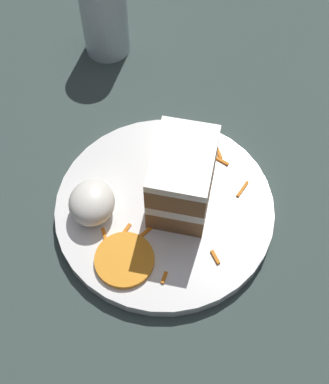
# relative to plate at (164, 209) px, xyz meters

# --- Properties ---
(ground_plane) EXTENTS (6.00, 6.00, 0.00)m
(ground_plane) POSITION_rel_plate_xyz_m (0.04, -0.04, -0.04)
(ground_plane) COLOR #38332D
(ground_plane) RESTS_ON ground
(dining_table) EXTENTS (1.25, 0.98, 0.03)m
(dining_table) POSITION_rel_plate_xyz_m (0.04, -0.04, -0.02)
(dining_table) COLOR #384742
(dining_table) RESTS_ON ground
(plate) EXTENTS (0.28, 0.28, 0.02)m
(plate) POSITION_rel_plate_xyz_m (0.00, 0.00, 0.00)
(plate) COLOR white
(plate) RESTS_ON dining_table
(cake_slice) EXTENTS (0.11, 0.08, 0.10)m
(cake_slice) POSITION_rel_plate_xyz_m (0.01, -0.02, 0.06)
(cake_slice) COLOR brown
(cake_slice) RESTS_ON plate
(cream_dollop) EXTENTS (0.06, 0.06, 0.04)m
(cream_dollop) POSITION_rel_plate_xyz_m (-0.02, 0.09, 0.03)
(cream_dollop) COLOR white
(cream_dollop) RESTS_ON plate
(orange_garnish) EXTENTS (0.07, 0.07, 0.01)m
(orange_garnish) POSITION_rel_plate_xyz_m (-0.08, 0.04, 0.01)
(orange_garnish) COLOR orange
(orange_garnish) RESTS_ON plate
(carrot_shreds_scatter) EXTENTS (0.21, 0.18, 0.00)m
(carrot_shreds_scatter) POSITION_rel_plate_xyz_m (0.01, -0.02, 0.01)
(carrot_shreds_scatter) COLOR orange
(carrot_shreds_scatter) RESTS_ON plate
(drinking_glass) EXTENTS (0.07, 0.07, 0.12)m
(drinking_glass) POSITION_rel_plate_xyz_m (0.28, 0.12, 0.04)
(drinking_glass) COLOR silver
(drinking_glass) RESTS_ON dining_table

